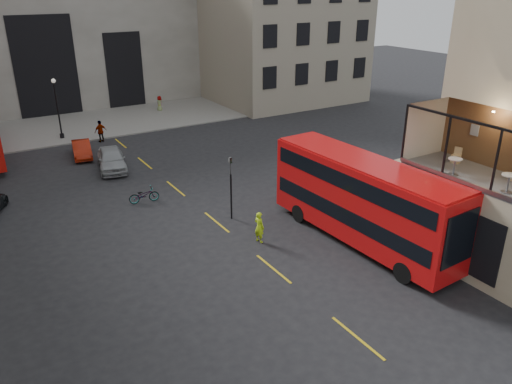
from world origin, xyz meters
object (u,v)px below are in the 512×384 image
car_b (82,149)px  pedestrian_c (101,131)px  bus_near (363,197)px  pedestrian_d (160,104)px  cafe_table_mid (509,181)px  car_a (112,159)px  bicycle (144,195)px  cyclist (259,227)px  street_lamp_b (58,113)px  cafe_table_far (455,164)px  cafe_chair_d (456,158)px  traffic_light_near (231,180)px

car_b → pedestrian_c: bearing=62.6°
bus_near → car_b: 24.04m
pedestrian_d → cafe_table_mid: cafe_table_mid is taller
car_a → car_b: size_ratio=1.22×
pedestrian_d → bicycle: bearing=137.4°
pedestrian_d → cyclist: bearing=149.4°
street_lamp_b → car_a: size_ratio=1.13×
car_b → cafe_table_mid: size_ratio=4.74×
cafe_table_far → cafe_chair_d: (1.49, 1.05, -0.29)m
bicycle → cafe_chair_d: size_ratio=2.43×
traffic_light_near → pedestrian_c: size_ratio=1.99×
cyclist → cafe_table_far: bearing=-146.7°
street_lamp_b → bicycle: (1.43, -17.05, -1.90)m
traffic_light_near → bus_near: (4.50, -6.06, 0.15)m
street_lamp_b → pedestrian_d: (11.25, 5.15, -1.57)m
cyclist → cafe_chair_d: cafe_chair_d is taller
car_a → pedestrian_c: 7.46m
cafe_chair_d → bus_near: bearing=144.7°
cyclist → bus_near: bearing=-134.3°
pedestrian_c → cafe_chair_d: (10.33, -27.91, 3.88)m
car_b → pedestrian_c: 4.07m
bus_near → cafe_chair_d: bearing=-35.3°
bus_near → pedestrian_c: size_ratio=6.09×
cafe_table_far → street_lamp_b: bearing=110.1°
pedestrian_d → cafe_table_mid: bearing=162.0°
car_a → cafe_chair_d: 23.95m
car_b → cafe_table_far: size_ratio=4.83×
street_lamp_b → cafe_table_far: 33.82m
bicycle → cafe_table_mid: size_ratio=2.31×
bicycle → pedestrian_c: 14.43m
pedestrian_c → pedestrian_d: pedestrian_c is taller
cyclist → pedestrian_c: pedestrian_c is taller
car_b → cafe_table_mid: (11.47, -28.33, 4.50)m
pedestrian_c → cafe_table_mid: (9.03, -31.57, 4.19)m
bus_near → car_a: 19.80m
traffic_light_near → car_a: 12.57m
car_a → pedestrian_d: (9.76, 15.19, 0.02)m
cafe_table_mid → cafe_chair_d: (1.30, 3.65, -0.30)m
bicycle → car_b: bearing=13.8°
street_lamp_b → bus_near: size_ratio=0.46×
car_a → pedestrian_c: bearing=91.5°
car_a → cafe_chair_d: size_ratio=6.08×
cafe_table_mid → cafe_table_far: bearing=94.1°
cafe_chair_d → cafe_table_far: bearing=-144.8°
cafe_table_mid → cafe_chair_d: bearing=70.4°
pedestrian_c → car_b: bearing=38.2°
car_b → pedestrian_d: (10.94, 11.08, 0.19)m
bicycle → cafe_table_far: size_ratio=2.36×
pedestrian_c → cafe_table_mid: bearing=91.1°
car_b → pedestrian_d: pedestrian_d is taller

